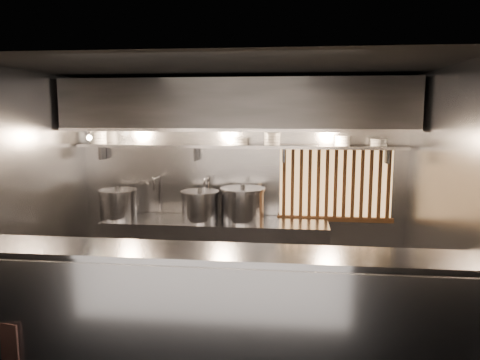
% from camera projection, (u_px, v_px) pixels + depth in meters
% --- Properties ---
extents(floor, '(4.50, 4.50, 0.00)m').
position_uv_depth(floor, '(225.00, 323.00, 5.24)').
color(floor, black).
rests_on(floor, ground).
extents(ceiling, '(4.50, 4.50, 0.00)m').
position_uv_depth(ceiling, '(223.00, 67.00, 4.83)').
color(ceiling, black).
rests_on(ceiling, wall_back).
extents(wall_back, '(4.50, 0.00, 4.50)m').
position_uv_depth(wall_back, '(240.00, 180.00, 6.51)').
color(wall_back, gray).
rests_on(wall_back, floor).
extents(wall_left, '(0.00, 3.00, 3.00)m').
position_uv_depth(wall_left, '(28.00, 196.00, 5.30)').
color(wall_left, gray).
rests_on(wall_left, floor).
extents(wall_right, '(0.00, 3.00, 3.00)m').
position_uv_depth(wall_right, '(442.00, 205.00, 4.77)').
color(wall_right, gray).
rests_on(wall_right, floor).
extents(serving_counter, '(4.50, 0.56, 1.13)m').
position_uv_depth(serving_counter, '(209.00, 311.00, 4.22)').
color(serving_counter, '#9F9FA5').
rests_on(serving_counter, floor).
extents(cooking_bench, '(3.00, 0.70, 0.90)m').
position_uv_depth(cooking_bench, '(215.00, 253.00, 6.32)').
color(cooking_bench, '#9F9FA5').
rests_on(cooking_bench, floor).
extents(bowl_shelf, '(4.40, 0.34, 0.04)m').
position_uv_depth(bowl_shelf, '(239.00, 146.00, 6.26)').
color(bowl_shelf, '#9F9FA5').
rests_on(bowl_shelf, wall_back).
extents(exhaust_hood, '(4.40, 0.81, 0.65)m').
position_uv_depth(exhaust_hood, '(237.00, 105.00, 5.96)').
color(exhaust_hood, '#2D2D30').
rests_on(exhaust_hood, ceiling).
extents(wood_screen, '(1.56, 0.09, 1.04)m').
position_uv_depth(wood_screen, '(335.00, 183.00, 6.31)').
color(wood_screen, '#FFBF72').
rests_on(wood_screen, wall_back).
extents(faucet_left, '(0.04, 0.30, 0.50)m').
position_uv_depth(faucet_left, '(158.00, 186.00, 6.53)').
color(faucet_left, silver).
rests_on(faucet_left, wall_back).
extents(faucet_right, '(0.04, 0.30, 0.50)m').
position_uv_depth(faucet_right, '(207.00, 187.00, 6.44)').
color(faucet_right, silver).
rests_on(faucet_right, wall_back).
extents(heat_lamp, '(0.25, 0.35, 0.20)m').
position_uv_depth(heat_lamp, '(88.00, 133.00, 5.99)').
color(heat_lamp, '#9F9FA5').
rests_on(heat_lamp, exhaust_hood).
extents(pendant_bulb, '(0.09, 0.09, 0.19)m').
position_uv_depth(pendant_bulb, '(230.00, 141.00, 6.14)').
color(pendant_bulb, '#2D2D30').
rests_on(pendant_bulb, exhaust_hood).
extents(stock_pot_left, '(0.65, 0.65, 0.43)m').
position_uv_depth(stock_pot_left, '(118.00, 204.00, 6.37)').
color(stock_pot_left, '#9F9FA5').
rests_on(stock_pot_left, cooking_bench).
extents(stock_pot_mid, '(0.59, 0.59, 0.44)m').
position_uv_depth(stock_pot_mid, '(200.00, 206.00, 6.21)').
color(stock_pot_mid, '#9F9FA5').
rests_on(stock_pot_mid, cooking_bench).
extents(stock_pot_right, '(0.78, 0.78, 0.48)m').
position_uv_depth(stock_pot_right, '(243.00, 204.00, 6.20)').
color(stock_pot_right, '#9F9FA5').
rests_on(stock_pot_right, cooking_bench).
extents(red_placard, '(0.29, 0.08, 0.40)m').
position_uv_depth(red_placard, '(5.00, 344.00, 4.22)').
color(red_placard, '#B32413').
rests_on(red_placard, serving_counter).
extents(bowl_stack_0, '(0.24, 0.24, 0.17)m').
position_uv_depth(bowl_stack_0, '(98.00, 137.00, 6.47)').
color(bowl_stack_0, silver).
rests_on(bowl_stack_0, bowl_shelf).
extents(bowl_stack_1, '(0.21, 0.21, 0.09)m').
position_uv_depth(bowl_stack_1, '(240.00, 141.00, 6.25)').
color(bowl_stack_1, silver).
rests_on(bowl_stack_1, bowl_shelf).
extents(bowl_stack_2, '(0.23, 0.23, 0.17)m').
position_uv_depth(bowl_stack_2, '(272.00, 139.00, 6.19)').
color(bowl_stack_2, silver).
rests_on(bowl_stack_2, bowl_shelf).
extents(bowl_stack_3, '(0.22, 0.22, 0.13)m').
position_uv_depth(bowl_stack_3, '(342.00, 141.00, 6.09)').
color(bowl_stack_3, silver).
rests_on(bowl_stack_3, bowl_shelf).
extents(bowl_stack_4, '(0.23, 0.23, 0.09)m').
position_uv_depth(bowl_stack_4, '(379.00, 142.00, 6.04)').
color(bowl_stack_4, silver).
rests_on(bowl_stack_4, bowl_shelf).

